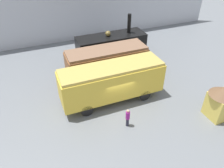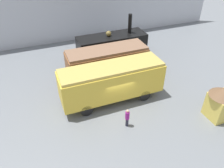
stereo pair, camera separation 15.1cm
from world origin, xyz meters
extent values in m
plane|color=slate|center=(0.00, 0.00, 0.00)|extent=(80.00, 80.00, 0.00)
cube|color=#B2B7C1|center=(0.00, 15.54, 4.50)|extent=(44.00, 0.15, 9.00)
cube|color=black|center=(2.75, 8.47, 1.75)|extent=(8.26, 2.69, 2.32)
cylinder|color=black|center=(5.02, 8.47, 4.05)|extent=(0.44, 0.44, 2.26)
sphere|color=brown|center=(2.34, 8.47, 3.22)|extent=(0.64, 0.64, 0.64)
cylinder|color=black|center=(5.23, 7.18, 0.46)|extent=(0.91, 0.12, 0.91)
cylinder|color=black|center=(5.23, 9.75, 0.46)|extent=(0.91, 0.12, 0.91)
cylinder|color=black|center=(0.27, 7.18, 0.46)|extent=(0.91, 0.12, 0.91)
cylinder|color=black|center=(0.27, 9.75, 0.46)|extent=(0.91, 0.12, 0.91)
cube|color=brown|center=(0.58, 4.25, 2.04)|extent=(8.15, 2.74, 2.44)
cube|color=brown|center=(0.58, 4.25, 3.38)|extent=(7.98, 2.52, 0.24)
cylinder|color=black|center=(3.02, 2.94, 0.63)|extent=(1.26, 0.12, 1.26)
cylinder|color=black|center=(3.02, 5.56, 0.63)|extent=(1.26, 0.12, 1.26)
cylinder|color=black|center=(-1.87, 2.94, 0.63)|extent=(1.26, 0.12, 1.26)
cylinder|color=black|center=(-1.87, 5.56, 0.63)|extent=(1.26, 0.12, 1.26)
cube|color=gold|center=(-0.26, 0.84, 2.01)|extent=(9.23, 2.75, 2.62)
cube|color=tan|center=(-0.26, 0.84, 3.44)|extent=(9.04, 2.53, 0.24)
cylinder|color=black|center=(2.51, -0.48, 0.54)|extent=(1.08, 0.12, 1.08)
cylinder|color=black|center=(2.51, 2.15, 0.54)|extent=(1.08, 0.12, 1.08)
cylinder|color=black|center=(-3.03, -0.48, 0.54)|extent=(1.08, 0.12, 1.08)
cylinder|color=black|center=(-3.03, 2.15, 0.54)|extent=(1.08, 0.12, 1.08)
cylinder|color=#262633|center=(-0.37, -2.80, 0.39)|extent=(0.24, 0.24, 0.78)
cylinder|color=#8C1E7A|center=(-0.37, -2.80, 1.12)|extent=(0.34, 0.34, 0.69)
sphere|color=tan|center=(-0.37, -2.80, 1.58)|extent=(0.22, 0.22, 0.22)
cube|color=#DBC151|center=(7.21, -4.59, 1.10)|extent=(1.80, 1.80, 2.20)
camera|label=1|loc=(-6.23, -13.98, 13.00)|focal=35.00mm
camera|label=2|loc=(-6.09, -14.04, 13.00)|focal=35.00mm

